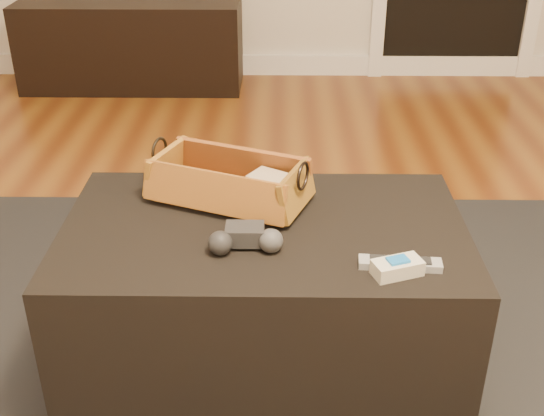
{
  "coord_description": "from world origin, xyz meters",
  "views": [
    {
      "loc": [
        0.28,
        -1.36,
        1.27
      ],
      "look_at": [
        0.26,
        0.08,
        0.49
      ],
      "focal_mm": 45.0,
      "sensor_mm": 36.0,
      "label": 1
    }
  ],
  "objects_px": {
    "media_cabinet": "(132,44)",
    "ottoman": "(264,295)",
    "game_controller": "(245,239)",
    "tv_remote": "(220,192)",
    "wicker_basket": "(229,183)",
    "silver_remote": "(400,263)",
    "cream_gadget": "(397,267)"
  },
  "relations": [
    {
      "from": "silver_remote",
      "to": "tv_remote",
      "type": "bearing_deg",
      "value": 143.95
    },
    {
      "from": "silver_remote",
      "to": "cream_gadget",
      "type": "bearing_deg",
      "value": -111.33
    },
    {
      "from": "tv_remote",
      "to": "game_controller",
      "type": "height_order",
      "value": "game_controller"
    },
    {
      "from": "game_controller",
      "to": "silver_remote",
      "type": "height_order",
      "value": "game_controller"
    },
    {
      "from": "ottoman",
      "to": "tv_remote",
      "type": "xyz_separation_m",
      "value": [
        -0.12,
        0.13,
        0.24
      ]
    },
    {
      "from": "media_cabinet",
      "to": "game_controller",
      "type": "relative_size",
      "value": 6.94
    },
    {
      "from": "game_controller",
      "to": "cream_gadget",
      "type": "height_order",
      "value": "game_controller"
    },
    {
      "from": "wicker_basket",
      "to": "game_controller",
      "type": "bearing_deg",
      "value": -77.66
    },
    {
      "from": "tv_remote",
      "to": "game_controller",
      "type": "distance_m",
      "value": 0.25
    },
    {
      "from": "media_cabinet",
      "to": "tv_remote",
      "type": "height_order",
      "value": "media_cabinet"
    },
    {
      "from": "ottoman",
      "to": "game_controller",
      "type": "distance_m",
      "value": 0.27
    },
    {
      "from": "tv_remote",
      "to": "wicker_basket",
      "type": "height_order",
      "value": "wicker_basket"
    },
    {
      "from": "tv_remote",
      "to": "cream_gadget",
      "type": "height_order",
      "value": "cream_gadget"
    },
    {
      "from": "ottoman",
      "to": "silver_remote",
      "type": "distance_m",
      "value": 0.42
    },
    {
      "from": "game_controller",
      "to": "silver_remote",
      "type": "xyz_separation_m",
      "value": [
        0.35,
        -0.07,
        -0.02
      ]
    },
    {
      "from": "cream_gadget",
      "to": "ottoman",
      "type": "bearing_deg",
      "value": 144.56
    },
    {
      "from": "ottoman",
      "to": "game_controller",
      "type": "relative_size",
      "value": 5.6
    },
    {
      "from": "silver_remote",
      "to": "cream_gadget",
      "type": "relative_size",
      "value": 1.55
    },
    {
      "from": "ottoman",
      "to": "tv_remote",
      "type": "height_order",
      "value": "tv_remote"
    },
    {
      "from": "tv_remote",
      "to": "ottoman",
      "type": "bearing_deg",
      "value": -31.26
    },
    {
      "from": "silver_remote",
      "to": "media_cabinet",
      "type": "bearing_deg",
      "value": 113.43
    },
    {
      "from": "ottoman",
      "to": "wicker_basket",
      "type": "distance_m",
      "value": 0.31
    },
    {
      "from": "media_cabinet",
      "to": "cream_gadget",
      "type": "relative_size",
      "value": 10.32
    },
    {
      "from": "tv_remote",
      "to": "silver_remote",
      "type": "distance_m",
      "value": 0.53
    },
    {
      "from": "media_cabinet",
      "to": "ottoman",
      "type": "distance_m",
      "value": 2.54
    },
    {
      "from": "media_cabinet",
      "to": "wicker_basket",
      "type": "bearing_deg",
      "value": -72.41
    },
    {
      "from": "media_cabinet",
      "to": "ottoman",
      "type": "bearing_deg",
      "value": -71.3
    },
    {
      "from": "silver_remote",
      "to": "cream_gadget",
      "type": "xyz_separation_m",
      "value": [
        -0.01,
        -0.03,
        0.01
      ]
    },
    {
      "from": "ottoman",
      "to": "wicker_basket",
      "type": "height_order",
      "value": "wicker_basket"
    },
    {
      "from": "ottoman",
      "to": "tv_remote",
      "type": "relative_size",
      "value": 4.61
    },
    {
      "from": "wicker_basket",
      "to": "cream_gadget",
      "type": "height_order",
      "value": "wicker_basket"
    },
    {
      "from": "tv_remote",
      "to": "cream_gadget",
      "type": "relative_size",
      "value": 1.81
    }
  ]
}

